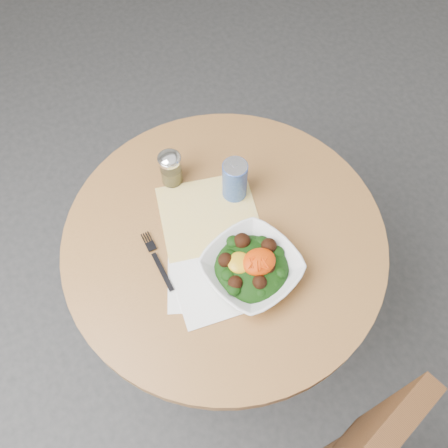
# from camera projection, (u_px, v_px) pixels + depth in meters

# --- Properties ---
(ground) EXTENTS (6.00, 6.00, 0.00)m
(ground) POSITION_uv_depth(u_px,v_px,m) (224.00, 324.00, 2.03)
(ground) COLOR #323234
(ground) RESTS_ON ground
(table) EXTENTS (0.90, 0.90, 0.75)m
(table) POSITION_uv_depth(u_px,v_px,m) (224.00, 267.00, 1.55)
(table) COLOR black
(table) RESTS_ON ground
(cloth_napkin) EXTENTS (0.32, 0.31, 0.00)m
(cloth_napkin) POSITION_uv_depth(u_px,v_px,m) (209.00, 215.00, 1.41)
(cloth_napkin) COLOR #DFA80B
(cloth_napkin) RESTS_ON table
(paper_napkins) EXTENTS (0.22, 0.24, 0.00)m
(paper_napkins) POSITION_uv_depth(u_px,v_px,m) (204.00, 288.00, 1.30)
(paper_napkins) COLOR white
(paper_napkins) RESTS_ON table
(salad_bowl) EXTENTS (0.30, 0.30, 0.09)m
(salad_bowl) POSITION_uv_depth(u_px,v_px,m) (252.00, 267.00, 1.29)
(salad_bowl) COLOR white
(salad_bowl) RESTS_ON table
(fork) EXTENTS (0.02, 0.19, 0.00)m
(fork) POSITION_uv_depth(u_px,v_px,m) (157.00, 259.00, 1.34)
(fork) COLOR black
(fork) RESTS_ON table
(spice_shaker) EXTENTS (0.07, 0.07, 0.12)m
(spice_shaker) POSITION_uv_depth(u_px,v_px,m) (171.00, 168.00, 1.42)
(spice_shaker) COLOR silver
(spice_shaker) RESTS_ON table
(beverage_can) EXTENTS (0.07, 0.07, 0.14)m
(beverage_can) POSITION_uv_depth(u_px,v_px,m) (235.00, 180.00, 1.39)
(beverage_can) COLOR navy
(beverage_can) RESTS_ON table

